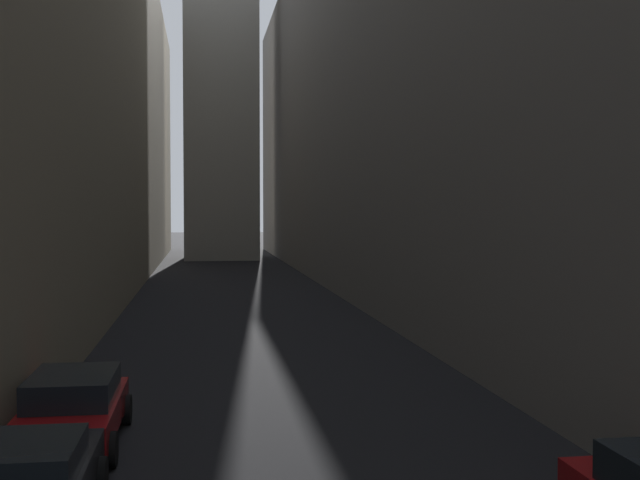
% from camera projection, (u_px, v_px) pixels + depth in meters
% --- Properties ---
extents(ground_plane, '(264.00, 264.00, 0.00)m').
position_uv_depth(ground_plane, '(239.00, 301.00, 41.64)').
color(ground_plane, black).
extents(building_block_left, '(10.21, 108.00, 23.69)m').
position_uv_depth(building_block_left, '(30.00, 71.00, 41.64)').
color(building_block_left, gray).
rests_on(building_block_left, ground).
extents(building_block_right, '(12.33, 108.00, 25.03)m').
position_uv_depth(building_block_right, '(447.00, 69.00, 44.85)').
color(building_block_right, slate).
rests_on(building_block_right, ground).
extents(parked_car_left_far, '(1.98, 4.41, 1.44)m').
position_uv_depth(parked_car_left_far, '(73.00, 407.00, 15.98)').
color(parked_car_left_far, maroon).
rests_on(parked_car_left_far, ground).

